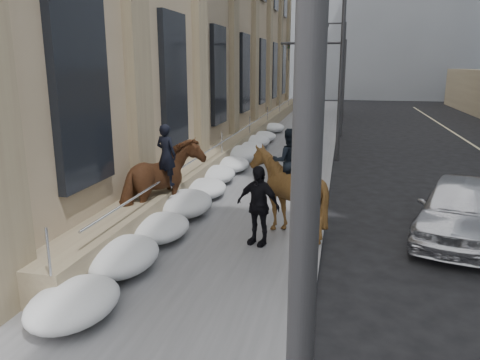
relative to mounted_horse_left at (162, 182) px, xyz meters
name	(u,v)px	position (x,y,z in m)	size (l,w,h in m)	color
ground	(186,282)	(1.77, -3.26, -1.32)	(140.00, 140.00, 0.00)	black
sidewalk	(264,175)	(1.77, 6.74, -1.26)	(5.00, 80.00, 0.12)	#555457
curb	(328,178)	(4.39, 6.74, -1.26)	(0.24, 80.00, 0.12)	slate
bg_building_far	(291,30)	(-4.23, 68.74, 8.68)	(24.00, 12.00, 20.00)	gray
streetlight_near	(282,55)	(4.51, -9.26, 3.26)	(1.71, 0.24, 8.00)	#2D2D30
streetlight_mid	(338,63)	(4.51, 10.74, 3.26)	(1.71, 0.24, 8.00)	#2D2D30
streetlight_far	(342,63)	(4.51, 30.74, 3.26)	(1.71, 0.24, 8.00)	#2D2D30
traffic_signal	(329,73)	(3.84, 18.74, 2.68)	(4.10, 0.22, 6.00)	#2D2D30
snow_bank	(219,173)	(0.34, 4.85, -0.85)	(1.70, 18.10, 0.76)	silver
mounted_horse_left	(162,182)	(0.00, 0.00, 0.00)	(2.02, 2.99, 2.81)	#472715
mounted_horse_right	(287,188)	(3.51, -0.05, 0.02)	(2.31, 2.48, 2.80)	#422B13
pedestrian	(258,205)	(2.91, -1.04, -0.19)	(1.18, 0.49, 2.01)	black
car_silver	(460,209)	(7.99, 0.75, -0.49)	(1.95, 4.86, 1.66)	#B1B2B9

